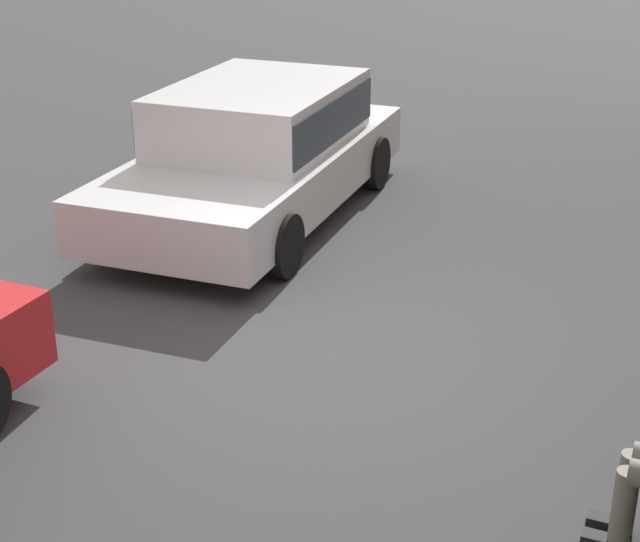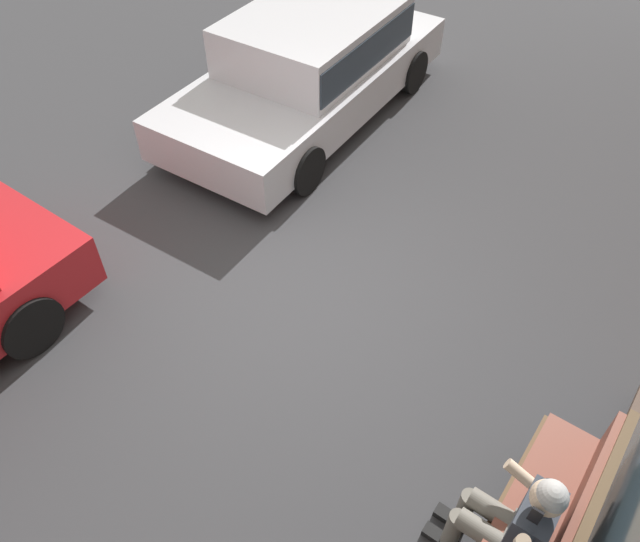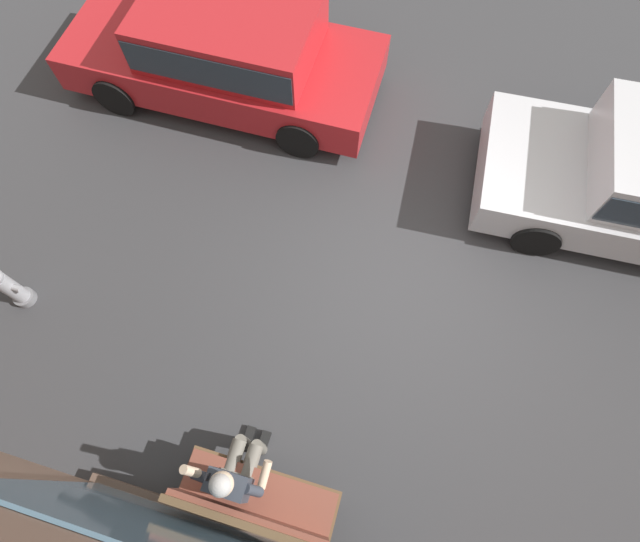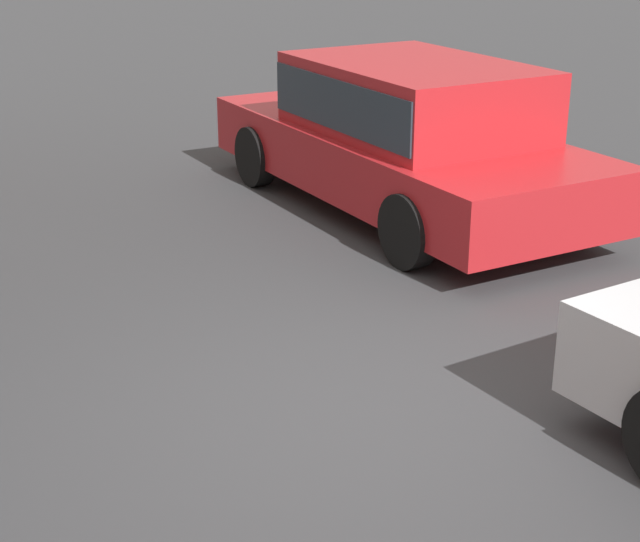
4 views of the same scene
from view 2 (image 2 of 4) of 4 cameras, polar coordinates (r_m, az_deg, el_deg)
ground_plane at (r=6.38m, az=-1.62°, el=-2.65°), size 60.00×60.00×0.00m
bench at (r=4.83m, az=20.73°, el=-20.31°), size 1.60×0.55×1.03m
person_on_phone at (r=4.58m, az=17.22°, el=-21.04°), size 0.73×0.74×1.37m
parked_car_near at (r=8.68m, az=-0.92°, el=18.56°), size 4.54×2.16×1.40m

